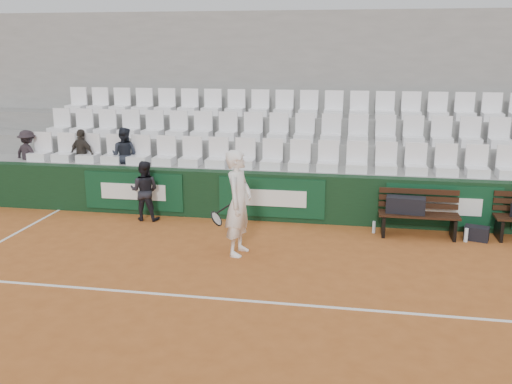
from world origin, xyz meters
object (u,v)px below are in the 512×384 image
bench_left (418,225)px  ball_kid (144,191)px  water_bottle_far (466,235)px  tennis_player (239,203)px  sports_bag_ground (477,233)px  spectator_a (26,135)px  water_bottle_near (374,227)px  spectator_c (123,135)px  spectator_b (81,135)px  sports_bag_left (406,205)px

bench_left → ball_kid: 5.56m
water_bottle_far → tennis_player: bearing=-161.4°
sports_bag_ground → water_bottle_far: sports_bag_ground is taller
water_bottle_far → tennis_player: (-4.05, -1.36, 0.80)m
sports_bag_ground → spectator_a: size_ratio=0.38×
water_bottle_near → water_bottle_far: (1.68, -0.23, 0.01)m
spectator_a → spectator_c: (2.37, 0.00, 0.06)m
spectator_b → spectator_c: size_ratio=0.95×
spectator_b → spectator_c: bearing=-163.0°
water_bottle_near → bench_left: bearing=-4.3°
spectator_c → water_bottle_near: bearing=172.9°
ball_kid → spectator_c: 1.62m
spectator_b → spectator_c: spectator_c is taller
water_bottle_far → spectator_c: spectator_c is taller
tennis_player → spectator_b: 4.99m
water_bottle_near → water_bottle_far: size_ratio=0.90×
sports_bag_left → ball_kid: size_ratio=0.58×
ball_kid → sports_bag_left: bearing=177.4°
bench_left → tennis_player: size_ratio=0.81×
sports_bag_ground → bench_left: bearing=178.4°
bench_left → spectator_b: bearing=171.6°
water_bottle_far → spectator_a: bearing=172.5°
sports_bag_ground → spectator_a: spectator_a is taller
bench_left → water_bottle_near: (-0.82, 0.06, -0.11)m
water_bottle_near → ball_kid: ball_kid is taller
sports_bag_left → tennis_player: (-2.94, -1.56, 0.32)m
sports_bag_ground → water_bottle_near: sports_bag_ground is taller
sports_bag_left → spectator_c: 6.29m
ball_kid → spectator_b: bearing=-29.7°
bench_left → spectator_c: 6.61m
water_bottle_far → spectator_b: 8.46m
bench_left → spectator_c: size_ratio=1.20×
bench_left → spectator_c: spectator_c is taller
water_bottle_near → sports_bag_left: bearing=-3.4°
water_bottle_near → water_bottle_far: water_bottle_far is taller
ball_kid → spectator_b: spectator_b is taller
ball_kid → spectator_b: 2.29m
water_bottle_near → spectator_b: 6.80m
bench_left → water_bottle_near: size_ratio=6.38×
spectator_c → sports_bag_left: bearing=173.6°
bench_left → sports_bag_left: sports_bag_left is taller
sports_bag_ground → ball_kid: (-6.62, 0.14, 0.50)m
water_bottle_far → ball_kid: 6.43m
sports_bag_left → spectator_b: 7.28m
water_bottle_near → spectator_b: (-6.56, 1.03, 1.48)m
bench_left → sports_bag_ground: (1.07, -0.03, -0.09)m
spectator_b → tennis_player: bearing=165.1°
sports_bag_left → ball_kid: 5.29m
ball_kid → spectator_a: spectator_a is taller
spectator_a → bench_left: bearing=-170.6°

